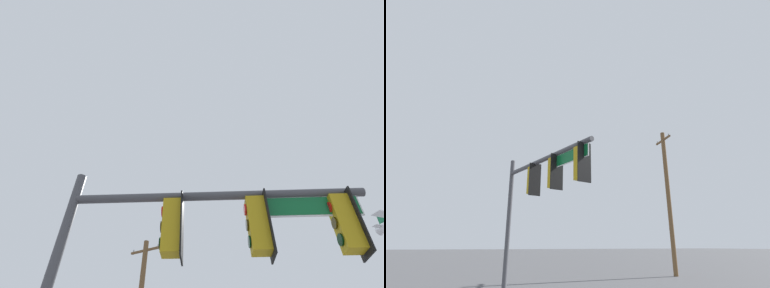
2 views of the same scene
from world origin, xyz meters
TOP-DOWN VIEW (x-y plane):
  - signal_pole_near at (-5.12, -4.53)m, footprint 5.88×1.59m

SIDE VIEW (x-z plane):
  - signal_pole_near at x=-5.12m, z-range 1.37..7.11m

